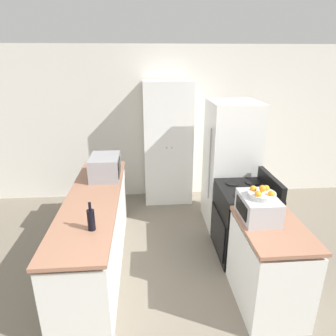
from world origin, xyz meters
The scene contains 10 objects.
wall_back centered at (0.00, 3.30, 1.30)m, with size 7.00×0.06×2.60m.
counter_left centered at (-0.91, 1.33, 0.43)m, with size 0.60×2.46×0.90m.
counter_right centered at (0.91, 0.55, 0.43)m, with size 0.60×0.89×0.90m.
pantry_cabinet centered at (0.10, 3.02, 1.03)m, with size 0.80×0.48×2.06m.
stove centered at (0.93, 1.39, 0.46)m, with size 0.66×0.76×1.06m.
refrigerator centered at (0.94, 2.19, 0.92)m, with size 0.69×0.75×1.84m.
microwave centered at (-0.82, 1.92, 1.05)m, with size 0.38×0.51×0.29m.
wine_bottle centered at (-0.80, 0.63, 1.01)m, with size 0.07×0.07×0.28m.
toaster_oven centered at (0.80, 0.71, 1.02)m, with size 0.34×0.45×0.23m.
fruit_bowl centered at (0.82, 0.70, 1.17)m, with size 0.27×0.27×0.12m.
Camera 1 is at (-0.29, -1.82, 2.40)m, focal length 32.00 mm.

